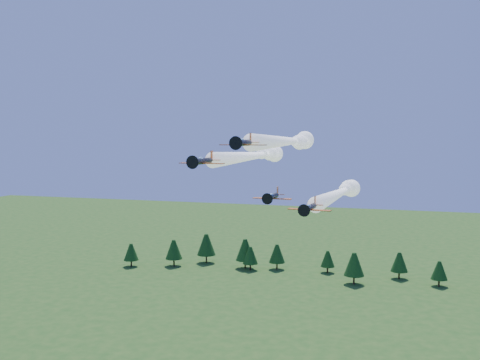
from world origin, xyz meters
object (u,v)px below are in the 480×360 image
(plane_lead, at_px, (288,141))
(plane_left, at_px, (254,156))
(plane_right, at_px, (340,193))
(plane_slot, at_px, (273,197))

(plane_lead, bearing_deg, plane_left, 142.25)
(plane_right, xyz_separation_m, plane_slot, (-9.01, -17.89, 0.87))
(plane_left, relative_size, plane_slot, 6.30)
(plane_right, height_order, plane_slot, plane_slot)
(plane_lead, relative_size, plane_right, 1.12)
(plane_lead, height_order, plane_left, plane_lead)
(plane_lead, distance_m, plane_left, 10.97)
(plane_left, bearing_deg, plane_lead, -36.13)
(plane_lead, bearing_deg, plane_slot, -91.13)
(plane_lead, relative_size, plane_left, 1.04)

